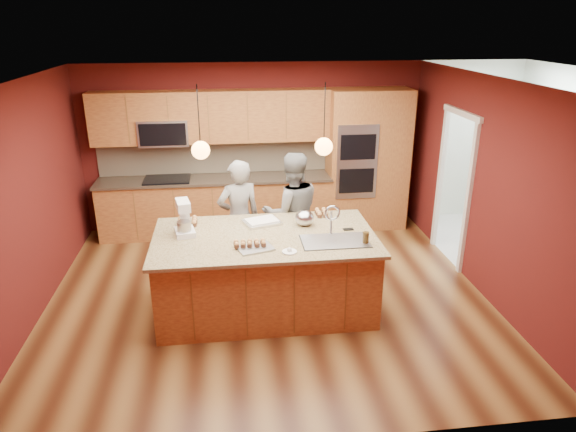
{
  "coord_description": "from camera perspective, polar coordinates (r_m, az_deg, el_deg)",
  "views": [
    {
      "loc": [
        -0.46,
        -5.79,
        3.34
      ],
      "look_at": [
        0.25,
        -0.1,
        1.12
      ],
      "focal_mm": 32.0,
      "sensor_mm": 36.0,
      "label": 1
    }
  ],
  "objects": [
    {
      "name": "floor",
      "position": [
        6.7,
        -2.23,
        -8.76
      ],
      "size": [
        5.5,
        5.5,
        0.0
      ],
      "primitive_type": "plane",
      "color": "#432010",
      "rests_on": "ground"
    },
    {
      "name": "ceiling",
      "position": [
        5.84,
        -2.61,
        14.87
      ],
      "size": [
        5.5,
        5.5,
        0.0
      ],
      "primitive_type": "plane",
      "rotation": [
        3.14,
        0.0,
        0.0
      ],
      "color": "white",
      "rests_on": "ground"
    },
    {
      "name": "wall_back",
      "position": [
        8.53,
        -3.84,
        7.64
      ],
      "size": [
        5.5,
        0.0,
        5.5
      ],
      "primitive_type": "plane",
      "rotation": [
        1.57,
        0.0,
        0.0
      ],
      "color": "#4F1312",
      "rests_on": "ground"
    },
    {
      "name": "wall_front",
      "position": [
        3.87,
        0.79,
        -9.75
      ],
      "size": [
        5.5,
        0.0,
        5.5
      ],
      "primitive_type": "plane",
      "rotation": [
        -1.57,
        0.0,
        0.0
      ],
      "color": "#4F1312",
      "rests_on": "ground"
    },
    {
      "name": "wall_left",
      "position": [
        6.53,
        -27.21,
        1.03
      ],
      "size": [
        0.0,
        5.0,
        5.0
      ],
      "primitive_type": "plane",
      "rotation": [
        1.57,
        0.0,
        1.57
      ],
      "color": "#4F1312",
      "rests_on": "ground"
    },
    {
      "name": "wall_right",
      "position": [
        6.91,
        20.99,
        3.01
      ],
      "size": [
        0.0,
        5.0,
        5.0
      ],
      "primitive_type": "plane",
      "rotation": [
        1.57,
        0.0,
        -1.57
      ],
      "color": "#4F1312",
      "rests_on": "ground"
    },
    {
      "name": "cabinet_run",
      "position": [
        8.37,
        -8.34,
        4.61
      ],
      "size": [
        3.74,
        0.64,
        2.3
      ],
      "color": "brown",
      "rests_on": "floor"
    },
    {
      "name": "oven_column",
      "position": [
        8.59,
        8.77,
        6.16
      ],
      "size": [
        1.3,
        0.62,
        2.3
      ],
      "color": "brown",
      "rests_on": "floor"
    },
    {
      "name": "doorway_trim",
      "position": [
        7.67,
        17.89,
        2.75
      ],
      "size": [
        0.08,
        1.11,
        2.2
      ],
      "primitive_type": null,
      "color": "silver",
      "rests_on": "wall_right"
    },
    {
      "name": "laundry_room",
      "position": [
        8.6,
        27.47,
        9.53
      ],
      "size": [
        2.6,
        2.7,
        2.7
      ],
      "color": "beige",
      "rests_on": "ground"
    },
    {
      "name": "pendant_left",
      "position": [
        5.67,
        -9.68,
        7.26
      ],
      "size": [
        0.2,
        0.2,
        0.8
      ],
      "color": "black",
      "rests_on": "ceiling"
    },
    {
      "name": "pendant_right",
      "position": [
        5.77,
        4.0,
        7.74
      ],
      "size": [
        0.2,
        0.2,
        0.8
      ],
      "color": "black",
      "rests_on": "ceiling"
    },
    {
      "name": "island",
      "position": [
        6.21,
        -2.39,
        -6.18
      ],
      "size": [
        2.6,
        1.45,
        1.34
      ],
      "color": "brown",
      "rests_on": "floor"
    },
    {
      "name": "person_left",
      "position": [
        6.96,
        -5.46,
        -0.24
      ],
      "size": [
        0.68,
        0.54,
        1.62
      ],
      "primitive_type": "imported",
      "rotation": [
        0.0,
        0.0,
        3.43
      ],
      "color": "black",
      "rests_on": "floor"
    },
    {
      "name": "person_right",
      "position": [
        7.0,
        0.44,
        0.31
      ],
      "size": [
        0.89,
        0.73,
        1.7
      ],
      "primitive_type": "imported",
      "rotation": [
        0.0,
        0.0,
        3.25
      ],
      "color": "gray",
      "rests_on": "floor"
    },
    {
      "name": "stand_mixer",
      "position": [
        6.1,
        -11.47,
        -0.44
      ],
      "size": [
        0.27,
        0.34,
        0.42
      ],
      "rotation": [
        0.0,
        0.0,
        0.2
      ],
      "color": "white",
      "rests_on": "island"
    },
    {
      "name": "sheet_cake",
      "position": [
        6.36,
        -2.92,
        -0.62
      ],
      "size": [
        0.51,
        0.43,
        0.05
      ],
      "rotation": [
        0.0,
        0.0,
        0.32
      ],
      "color": "white",
      "rests_on": "island"
    },
    {
      "name": "cooling_rack",
      "position": [
        5.68,
        -3.67,
        -3.56
      ],
      "size": [
        0.44,
        0.37,
        0.02
      ],
      "primitive_type": "cube",
      "rotation": [
        0.0,
        0.0,
        0.3
      ],
      "color": "#A2A4A9",
      "rests_on": "island"
    },
    {
      "name": "mixing_bowl",
      "position": [
        6.28,
        1.85,
        -0.22
      ],
      "size": [
        0.23,
        0.23,
        0.2
      ],
      "primitive_type": "ellipsoid",
      "color": "#B8BAC0",
      "rests_on": "island"
    },
    {
      "name": "plate",
      "position": [
        5.58,
        0.16,
        -3.99
      ],
      "size": [
        0.16,
        0.16,
        0.01
      ],
      "primitive_type": "cylinder",
      "color": "white",
      "rests_on": "island"
    },
    {
      "name": "tumbler",
      "position": [
        5.84,
        8.64,
        -2.41
      ],
      "size": [
        0.07,
        0.07,
        0.14
      ],
      "primitive_type": "cylinder",
      "color": "#3B2A11",
      "rests_on": "island"
    },
    {
      "name": "phone",
      "position": [
        6.21,
        6.71,
        -1.47
      ],
      "size": [
        0.12,
        0.07,
        0.01
      ],
      "primitive_type": "cube",
      "rotation": [
        0.0,
        0.0,
        0.03
      ],
      "color": "black",
      "rests_on": "island"
    },
    {
      "name": "cupcakes_left",
      "position": [
        6.44,
        -11.11,
        -0.58
      ],
      "size": [
        0.26,
        0.26,
        0.08
      ],
      "primitive_type": null,
      "color": "tan",
      "rests_on": "island"
    },
    {
      "name": "cupcakes_rack",
      "position": [
        5.7,
        -4.26,
        -3.03
      ],
      "size": [
        0.37,
        0.15,
        0.07
      ],
      "primitive_type": null,
      "color": "tan",
      "rests_on": "island"
    },
    {
      "name": "cupcakes_right",
      "position": [
        6.62,
        3.75,
        0.38
      ],
      "size": [
        0.16,
        0.24,
        0.07
      ],
      "primitive_type": null,
      "color": "tan",
      "rests_on": "island"
    },
    {
      "name": "washer",
      "position": [
        8.57,
        26.2,
        -0.1
      ],
      "size": [
        0.75,
        0.77,
        1.09
      ],
      "primitive_type": "cube",
      "rotation": [
        0.0,
        0.0,
        0.1
      ],
      "color": "white",
      "rests_on": "floor"
    },
    {
      "name": "dryer",
      "position": [
        9.2,
        23.75,
        1.4
      ],
      "size": [
        0.74,
        0.76,
        1.01
      ],
      "primitive_type": "cube",
      "rotation": [
        0.0,
        0.0,
        0.19
      ],
      "color": "white",
      "rests_on": "floor"
    }
  ]
}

